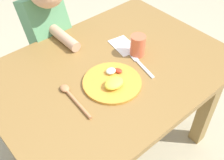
% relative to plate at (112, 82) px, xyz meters
% --- Properties ---
extents(ground_plane, '(8.00, 8.00, 0.00)m').
position_rel_plate_xyz_m(ground_plane, '(0.07, 0.09, -0.69)').
color(ground_plane, '#B6AD8D').
extents(dining_table, '(1.14, 0.83, 0.68)m').
position_rel_plate_xyz_m(dining_table, '(0.07, 0.09, -0.14)').
color(dining_table, olive).
rests_on(dining_table, ground_plane).
extents(plate, '(0.26, 0.26, 0.05)m').
position_rel_plate_xyz_m(plate, '(0.00, 0.00, 0.00)').
color(plate, gold).
rests_on(plate, dining_table).
extents(fork, '(0.06, 0.21, 0.01)m').
position_rel_plate_xyz_m(fork, '(0.18, 0.00, -0.01)').
color(fork, silver).
rests_on(fork, dining_table).
extents(spoon, '(0.04, 0.23, 0.02)m').
position_rel_plate_xyz_m(spoon, '(-0.18, 0.05, -0.00)').
color(spoon, '#BF7F50').
rests_on(spoon, dining_table).
extents(drinking_cup, '(0.07, 0.07, 0.11)m').
position_rel_plate_xyz_m(drinking_cup, '(0.23, 0.08, 0.04)').
color(drinking_cup, '#E16844').
rests_on(drinking_cup, dining_table).
extents(person, '(0.22, 0.42, 1.02)m').
position_rel_plate_xyz_m(person, '(0.01, 0.58, -0.14)').
color(person, '#4B455C').
rests_on(person, ground_plane).
extents(napkin, '(0.13, 0.17, 0.00)m').
position_rel_plate_xyz_m(napkin, '(0.22, 0.17, -0.01)').
color(napkin, white).
rests_on(napkin, dining_table).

